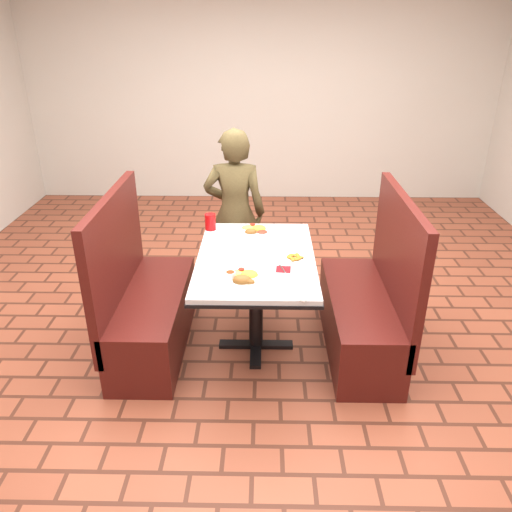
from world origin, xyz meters
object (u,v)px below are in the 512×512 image
booth_bench_right (367,310)px  plantain_plate (295,258)px  dining_table (256,268)px  far_dinner_plate (255,229)px  booth_bench_left (146,307)px  diner_person (235,213)px  near_dinner_plate (243,276)px  red_tumbler (210,222)px

booth_bench_right → plantain_plate: (-0.53, -0.05, 0.43)m
dining_table → far_dinner_plate: (-0.02, 0.43, 0.12)m
booth_bench_left → far_dinner_plate: 1.00m
booth_bench_right → diner_person: diner_person is taller
diner_person → plantain_plate: diner_person is taller
diner_person → plantain_plate: bearing=117.1°
booth_bench_right → near_dinner_plate: bearing=-158.3°
red_tumbler → dining_table: bearing=-52.8°
booth_bench_left → near_dinner_plate: (0.73, -0.35, 0.45)m
far_dinner_plate → red_tumbler: bearing=172.5°
dining_table → red_tumbler: red_tumbler is taller
red_tumbler → plantain_plate: bearing=-40.2°
plantain_plate → red_tumbler: (-0.62, 0.53, 0.05)m
red_tumbler → booth_bench_right: bearing=-22.2°
dining_table → booth_bench_left: 0.86m
booth_bench_right → far_dinner_plate: booth_bench_right is taller
far_dinner_plate → booth_bench_right: bearing=-27.8°
near_dinner_plate → plantain_plate: (0.34, 0.29, -0.02)m
far_dinner_plate → plantain_plate: (0.28, -0.48, -0.01)m
plantain_plate → near_dinner_plate: bearing=-138.9°
booth_bench_left → diner_person: (0.60, 0.91, 0.39)m
dining_table → booth_bench_right: (0.80, 0.00, -0.32)m
dining_table → booth_bench_left: bearing=180.0°
red_tumbler → diner_person: bearing=69.5°
near_dinner_plate → plantain_plate: size_ratio=1.44×
booth_bench_right → diner_person: 1.40m
near_dinner_plate → far_dinner_plate: bearing=85.8°
dining_table → diner_person: (-0.20, 0.91, 0.07)m
near_dinner_plate → red_tumbler: red_tumbler is taller
far_dinner_plate → dining_table: bearing=-87.9°
near_dinner_plate → plantain_plate: 0.45m
booth_bench_right → far_dinner_plate: size_ratio=4.45×
diner_person → red_tumbler: bearing=71.0°
dining_table → plantain_plate: bearing=-11.5°
far_dinner_plate → near_dinner_plate: bearing=-94.2°
booth_bench_right → diner_person: size_ratio=0.83×
dining_table → red_tumbler: bearing=127.2°
booth_bench_right → plantain_plate: bearing=-174.3°
diner_person → booth_bench_right: bearing=139.1°
dining_table → plantain_plate: plantain_plate is taller
booth_bench_left → booth_bench_right: size_ratio=1.00×
near_dinner_plate → red_tumbler: size_ratio=2.19×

